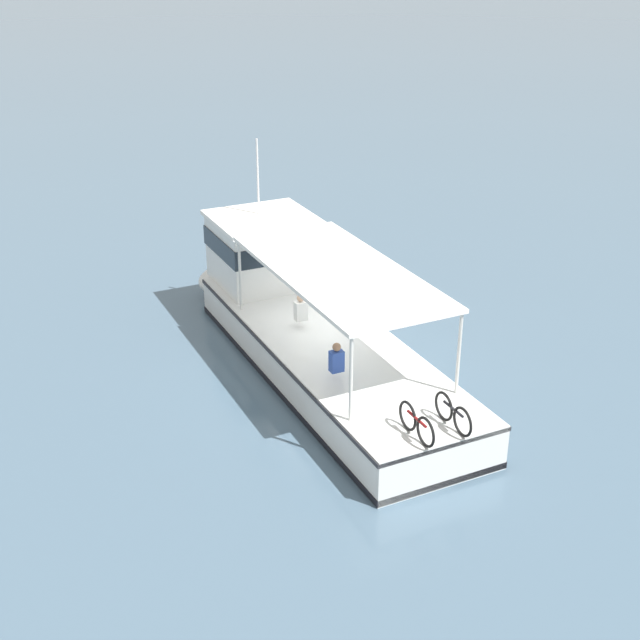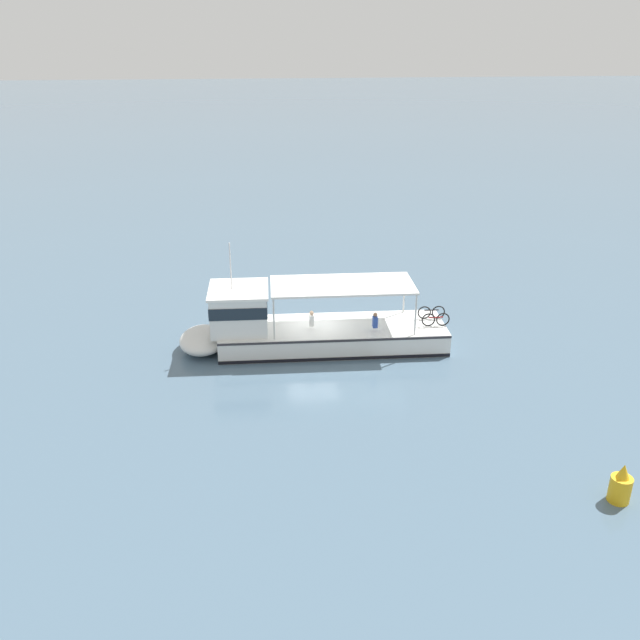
% 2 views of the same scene
% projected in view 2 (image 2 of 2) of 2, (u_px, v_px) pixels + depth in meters
% --- Properties ---
extents(ground_plane, '(400.00, 400.00, 0.00)m').
position_uv_depth(ground_plane, '(312.00, 344.00, 32.85)').
color(ground_plane, slate).
extents(ferry_main, '(12.94, 3.90, 5.32)m').
position_uv_depth(ferry_main, '(299.00, 328.00, 32.09)').
color(ferry_main, white).
rests_on(ferry_main, ground).
extents(channel_buoy, '(0.70, 0.70, 1.40)m').
position_uv_depth(channel_buoy, '(621.00, 486.00, 21.66)').
color(channel_buoy, gold).
rests_on(channel_buoy, ground).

